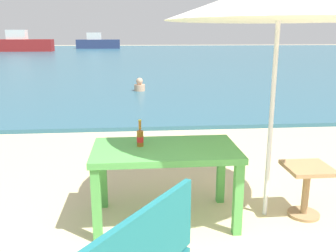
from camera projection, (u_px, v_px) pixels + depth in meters
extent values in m
cube|color=#2D6075|center=(141.00, 55.00, 31.19)|extent=(120.00, 50.00, 0.08)
cube|color=#4C9E47|center=(165.00, 150.00, 3.52)|extent=(1.40, 0.80, 0.06)
cube|color=#4C9E47|center=(97.00, 205.00, 3.23)|extent=(0.08, 0.08, 0.70)
cube|color=#4C9E47|center=(238.00, 199.00, 3.34)|extent=(0.08, 0.08, 0.70)
cube|color=#4C9E47|center=(103.00, 176.00, 3.88)|extent=(0.08, 0.08, 0.70)
cube|color=#4C9E47|center=(221.00, 172.00, 4.00)|extent=(0.08, 0.08, 0.70)
cylinder|color=brown|center=(140.00, 139.00, 3.53)|extent=(0.06, 0.06, 0.16)
cone|color=brown|center=(140.00, 131.00, 3.51)|extent=(0.06, 0.06, 0.03)
cylinder|color=brown|center=(140.00, 125.00, 3.50)|extent=(0.03, 0.03, 0.09)
cylinder|color=red|center=(140.00, 139.00, 3.53)|extent=(0.07, 0.07, 0.05)
cylinder|color=gold|center=(140.00, 120.00, 3.48)|extent=(0.03, 0.03, 0.01)
cylinder|color=silver|center=(272.00, 106.00, 3.52)|extent=(0.04, 0.04, 2.30)
cone|color=silver|center=(280.00, 0.00, 3.28)|extent=(2.10, 2.10, 0.36)
cube|color=#9E7A51|center=(308.00, 168.00, 3.64)|extent=(0.44, 0.44, 0.04)
cylinder|color=#9E7A51|center=(306.00, 193.00, 3.71)|extent=(0.07, 0.07, 0.50)
cylinder|color=#9E7A51|center=(303.00, 214.00, 3.77)|extent=(0.32, 0.32, 0.03)
cylinder|color=tan|center=(140.00, 88.00, 11.43)|extent=(0.34, 0.34, 0.20)
sphere|color=tan|center=(139.00, 81.00, 11.37)|extent=(0.21, 0.21, 0.21)
cube|color=navy|center=(98.00, 44.00, 44.00)|extent=(5.14, 1.40, 1.05)
cube|color=silver|center=(94.00, 36.00, 43.73)|extent=(1.64, 1.05, 0.82)
cube|color=maroon|center=(23.00, 45.00, 36.75)|extent=(5.82, 1.59, 1.19)
cube|color=silver|center=(17.00, 35.00, 36.45)|extent=(1.85, 1.19, 0.93)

